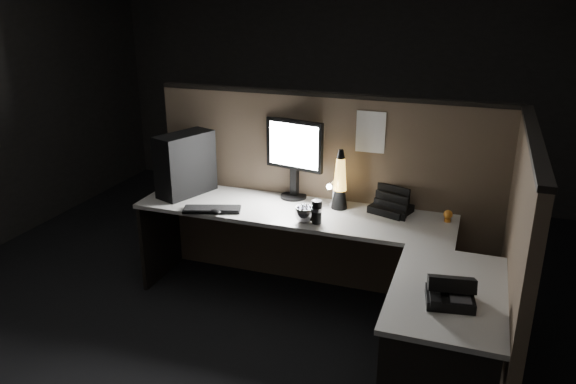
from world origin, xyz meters
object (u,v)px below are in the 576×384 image
(pc_tower, at_px, (185,164))
(lava_lamp, at_px, (340,184))
(monitor, at_px, (294,151))
(keyboard, at_px, (212,209))
(desk_phone, at_px, (450,292))

(pc_tower, height_order, lava_lamp, pc_tower)
(pc_tower, bearing_deg, monitor, 34.67)
(monitor, height_order, lava_lamp, monitor)
(pc_tower, relative_size, monitor, 0.80)
(monitor, xyz_separation_m, keyboard, (-0.46, -0.47, -0.35))
(keyboard, relative_size, lava_lamp, 0.93)
(monitor, xyz_separation_m, desk_phone, (1.24, -1.18, -0.31))
(pc_tower, distance_m, keyboard, 0.49)
(pc_tower, height_order, monitor, monitor)
(monitor, distance_m, desk_phone, 1.74)
(pc_tower, relative_size, desk_phone, 1.77)
(monitor, relative_size, keyboard, 1.47)
(monitor, bearing_deg, lava_lamp, -4.40)
(pc_tower, xyz_separation_m, desk_phone, (2.05, -0.97, -0.19))
(keyboard, height_order, desk_phone, desk_phone)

